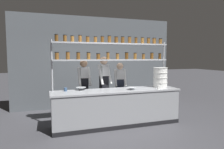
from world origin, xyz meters
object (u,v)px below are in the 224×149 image
chef_center (104,82)px  container_stack (160,77)px  serving_cup_by_board (65,89)px  spice_shelf_unit (113,52)px  prep_bowl_center_front (81,89)px  prep_bowl_near_left (132,88)px  serving_cup_front (158,87)px  chef_right (120,85)px  chef_left (84,85)px

chef_center → container_stack: size_ratio=3.22×
chef_center → serving_cup_by_board: (-1.13, -0.47, -0.07)m
spice_shelf_unit → prep_bowl_center_front: (-0.88, -0.08, -0.94)m
prep_bowl_near_left → serving_cup_front: 0.70m
chef_center → prep_bowl_near_left: chef_center is taller
chef_right → serving_cup_by_board: 1.77m
prep_bowl_near_left → serving_cup_front: bearing=-11.9°
spice_shelf_unit → serving_cup_by_board: 1.58m
chef_right → serving_cup_front: size_ratio=14.61×
serving_cup_by_board → container_stack: bearing=-3.1°
chef_left → chef_right: chef_left is taller
chef_left → serving_cup_by_board: chef_left is taller
chef_left → serving_cup_by_board: (-0.57, -0.62, -0.01)m
chef_right → prep_bowl_center_front: 1.39m
spice_shelf_unit → prep_bowl_near_left: 1.10m
spice_shelf_unit → chef_center: 0.93m
chef_left → serving_cup_by_board: size_ratio=19.12×
spice_shelf_unit → chef_right: bearing=50.5°
chef_left → prep_bowl_near_left: size_ratio=7.23×
chef_right → prep_bowl_center_front: size_ratio=6.03×
container_stack → prep_bowl_center_front: bearing=175.0°
container_stack → prep_bowl_center_front: size_ratio=2.09×
prep_bowl_near_left → spice_shelf_unit: bearing=132.1°
spice_shelf_unit → container_stack: 1.52m
prep_bowl_near_left → prep_bowl_center_front: prep_bowl_center_front is taller
serving_cup_front → serving_cup_by_board: 2.39m
spice_shelf_unit → container_stack: bearing=-11.6°
prep_bowl_near_left → serving_cup_by_board: size_ratio=2.65×
prep_bowl_near_left → serving_cup_by_board: 1.68m
chef_left → prep_bowl_center_front: bearing=-112.7°
chef_left → serving_cup_front: size_ratio=15.53×
chef_center → serving_cup_by_board: size_ratio=20.05×
chef_right → serving_cup_front: (0.68, -1.05, 0.07)m
spice_shelf_unit → chef_left: (-0.70, 0.49, -0.91)m
chef_left → serving_cup_by_board: bearing=-138.1°
container_stack → prep_bowl_near_left: container_stack is taller
spice_shelf_unit → prep_bowl_near_left: spice_shelf_unit is taller
serving_cup_front → serving_cup_by_board: bearing=169.4°
chef_left → prep_bowl_center_front: chef_left is taller
spice_shelf_unit → chef_center: (-0.14, 0.33, -0.86)m
container_stack → serving_cup_front: container_stack is taller
prep_bowl_center_front → container_stack: bearing=-5.0°
prep_bowl_near_left → chef_center: bearing=124.9°
chef_right → spice_shelf_unit: bearing=-121.0°
chef_right → container_stack: (0.93, -0.75, 0.29)m
prep_bowl_near_left → prep_bowl_center_front: (-1.26, 0.35, 0.00)m
chef_left → prep_bowl_center_front: 0.60m
prep_bowl_center_front → chef_left: bearing=72.8°
spice_shelf_unit → prep_bowl_near_left: bearing=-47.9°
chef_right → serving_cup_by_board: bearing=-151.4°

